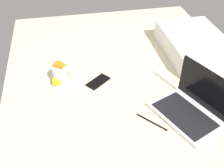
# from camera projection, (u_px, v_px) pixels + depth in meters

# --- Properties ---
(bed_mattress) EXTENTS (1.80, 1.40, 0.18)m
(bed_mattress) POSITION_uv_depth(u_px,v_px,m) (126.00, 88.00, 1.65)
(bed_mattress) COLOR beige
(bed_mattress) RESTS_ON ground
(laptop) EXTENTS (0.39, 0.34, 0.23)m
(laptop) POSITION_uv_depth(u_px,v_px,m) (192.00, 108.00, 1.32)
(laptop) COLOR silver
(laptop) RESTS_ON bed_mattress
(snack_cup) EXTENTS (0.09, 0.10, 0.14)m
(snack_cup) POSITION_uv_depth(u_px,v_px,m) (61.00, 74.00, 1.51)
(snack_cup) COLOR silver
(snack_cup) RESTS_ON bed_mattress
(cell_phone) EXTENTS (0.14, 0.15, 0.01)m
(cell_phone) POSITION_uv_depth(u_px,v_px,m) (98.00, 82.00, 1.55)
(cell_phone) COLOR black
(cell_phone) RESTS_ON bed_mattress
(pillow) EXTENTS (0.52, 0.36, 0.13)m
(pillow) POSITION_uv_depth(u_px,v_px,m) (194.00, 45.00, 1.75)
(pillow) COLOR white
(pillow) RESTS_ON bed_mattress
(charger_cable) EXTENTS (0.13, 0.11, 0.01)m
(charger_cable) POSITION_uv_depth(u_px,v_px,m) (152.00, 122.00, 1.31)
(charger_cable) COLOR black
(charger_cable) RESTS_ON bed_mattress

